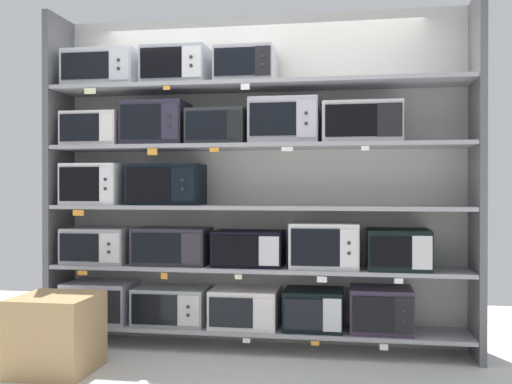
# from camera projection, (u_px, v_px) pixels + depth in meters

# --- Properties ---
(back_panel) EXTENTS (3.32, 0.04, 2.57)m
(back_panel) POSITION_uv_depth(u_px,v_px,m) (261.00, 179.00, 4.68)
(back_panel) COLOR beige
(back_panel) RESTS_ON ground
(upright_left) EXTENTS (0.05, 0.43, 2.57)m
(upright_left) POSITION_uv_depth(u_px,v_px,m) (59.00, 179.00, 4.71)
(upright_left) COLOR #5B5B5E
(upright_left) RESTS_ON ground
(upright_right) EXTENTS (0.05, 0.43, 2.57)m
(upright_right) POSITION_uv_depth(u_px,v_px,m) (477.00, 178.00, 4.19)
(upright_right) COLOR #5B5B5E
(upright_right) RESTS_ON ground
(shelf_0) EXTENTS (3.12, 0.43, 0.03)m
(shelf_0) POSITION_uv_depth(u_px,v_px,m) (256.00, 328.00, 4.45)
(shelf_0) COLOR #99999E
(shelf_0) RESTS_ON ground
(microwave_0) EXTENTS (0.52, 0.41, 0.31)m
(microwave_0) POSITION_uv_depth(u_px,v_px,m) (100.00, 301.00, 4.65)
(microwave_0) COLOR #B3B0C2
(microwave_0) RESTS_ON shelf_0
(microwave_1) EXTENTS (0.55, 0.37, 0.28)m
(microwave_1) POSITION_uv_depth(u_px,v_px,m) (172.00, 305.00, 4.56)
(microwave_1) COLOR #9DA4A2
(microwave_1) RESTS_ON shelf_0
(microwave_2) EXTENTS (0.50, 0.41, 0.28)m
(microwave_2) POSITION_uv_depth(u_px,v_px,m) (245.00, 307.00, 4.46)
(microwave_2) COLOR silver
(microwave_2) RESTS_ON shelf_0
(microwave_3) EXTENTS (0.43, 0.38, 0.29)m
(microwave_3) POSITION_uv_depth(u_px,v_px,m) (314.00, 309.00, 4.38)
(microwave_3) COLOR black
(microwave_3) RESTS_ON shelf_0
(microwave_4) EXTENTS (0.44, 0.38, 0.32)m
(microwave_4) POSITION_uv_depth(u_px,v_px,m) (381.00, 310.00, 4.30)
(microwave_4) COLOR #32273A
(microwave_4) RESTS_ON shelf_0
(price_tag_0) EXTENTS (0.05, 0.00, 0.03)m
(price_tag_0) POSITION_uv_depth(u_px,v_px,m) (246.00, 341.00, 4.24)
(price_tag_0) COLOR white
(price_tag_1) EXTENTS (0.06, 0.00, 0.03)m
(price_tag_1) POSITION_uv_depth(u_px,v_px,m) (315.00, 343.00, 4.16)
(price_tag_1) COLOR orange
(price_tag_2) EXTENTS (0.06, 0.00, 0.04)m
(price_tag_2) POSITION_uv_depth(u_px,v_px,m) (384.00, 347.00, 4.08)
(price_tag_2) COLOR white
(shelf_1) EXTENTS (3.12, 0.43, 0.03)m
(shelf_1) POSITION_uv_depth(u_px,v_px,m) (256.00, 268.00, 4.45)
(shelf_1) COLOR #99999E
(microwave_5) EXTENTS (0.51, 0.41, 0.27)m
(microwave_5) POSITION_uv_depth(u_px,v_px,m) (100.00, 245.00, 4.65)
(microwave_5) COLOR #9A9AA1
(microwave_5) RESTS_ON shelf_1
(microwave_6) EXTENTS (0.57, 0.36, 0.28)m
(microwave_6) POSITION_uv_depth(u_px,v_px,m) (172.00, 246.00, 4.55)
(microwave_6) COLOR #302C34
(microwave_6) RESTS_ON shelf_1
(microwave_7) EXTENTS (0.52, 0.36, 0.26)m
(microwave_7) POSITION_uv_depth(u_px,v_px,m) (249.00, 248.00, 4.45)
(microwave_7) COLOR black
(microwave_7) RESTS_ON shelf_1
(microwave_8) EXTENTS (0.50, 0.37, 0.33)m
(microwave_8) POSITION_uv_depth(u_px,v_px,m) (325.00, 245.00, 4.36)
(microwave_8) COLOR silver
(microwave_8) RESTS_ON shelf_1
(microwave_9) EXTENTS (0.44, 0.43, 0.29)m
(microwave_9) POSITION_uv_depth(u_px,v_px,m) (398.00, 249.00, 4.27)
(microwave_9) COLOR black
(microwave_9) RESTS_ON shelf_1
(price_tag_3) EXTENTS (0.08, 0.00, 0.03)m
(price_tag_3) POSITION_uv_depth(u_px,v_px,m) (82.00, 273.00, 4.44)
(price_tag_3) COLOR orange
(price_tag_4) EXTENTS (0.05, 0.00, 0.05)m
(price_tag_4) POSITION_uv_depth(u_px,v_px,m) (164.00, 276.00, 4.34)
(price_tag_4) COLOR orange
(price_tag_5) EXTENTS (0.05, 0.00, 0.03)m
(price_tag_5) POSITION_uv_depth(u_px,v_px,m) (238.00, 277.00, 4.25)
(price_tag_5) COLOR beige
(price_tag_6) EXTENTS (0.07, 0.00, 0.04)m
(price_tag_6) POSITION_uv_depth(u_px,v_px,m) (322.00, 279.00, 4.15)
(price_tag_6) COLOR white
(price_tag_7) EXTENTS (0.06, 0.00, 0.04)m
(price_tag_7) POSITION_uv_depth(u_px,v_px,m) (399.00, 281.00, 4.06)
(price_tag_7) COLOR white
(shelf_2) EXTENTS (3.12, 0.43, 0.03)m
(shelf_2) POSITION_uv_depth(u_px,v_px,m) (256.00, 207.00, 4.45)
(shelf_2) COLOR #99999E
(microwave_10) EXTENTS (0.45, 0.40, 0.32)m
(microwave_10) POSITION_uv_depth(u_px,v_px,m) (96.00, 184.00, 4.65)
(microwave_10) COLOR silver
(microwave_10) RESTS_ON shelf_2
(microwave_11) EXTENTS (0.56, 0.35, 0.31)m
(microwave_11) POSITION_uv_depth(u_px,v_px,m) (166.00, 185.00, 4.56)
(microwave_11) COLOR black
(microwave_11) RESTS_ON shelf_2
(price_tag_8) EXTENTS (0.09, 0.00, 0.04)m
(price_tag_8) POSITION_uv_depth(u_px,v_px,m) (78.00, 213.00, 4.45)
(price_tag_8) COLOR orange
(shelf_3) EXTENTS (3.12, 0.43, 0.03)m
(shelf_3) POSITION_uv_depth(u_px,v_px,m) (256.00, 147.00, 4.44)
(shelf_3) COLOR #99999E
(microwave_12) EXTENTS (0.45, 0.38, 0.26)m
(microwave_12) POSITION_uv_depth(u_px,v_px,m) (96.00, 130.00, 4.65)
(microwave_12) COLOR silver
(microwave_12) RESTS_ON shelf_3
(microwave_13) EXTENTS (0.48, 0.38, 0.33)m
(microwave_13) POSITION_uv_depth(u_px,v_px,m) (157.00, 124.00, 4.57)
(microwave_13) COLOR #2A2737
(microwave_13) RESTS_ON shelf_3
(microwave_14) EXTENTS (0.44, 0.38, 0.26)m
(microwave_14) POSITION_uv_depth(u_px,v_px,m) (218.00, 128.00, 4.49)
(microwave_14) COLOR #2C2F32
(microwave_14) RESTS_ON shelf_3
(microwave_15) EXTENTS (0.51, 0.35, 0.34)m
(microwave_15) POSITION_uv_depth(u_px,v_px,m) (285.00, 121.00, 4.40)
(microwave_15) COLOR #B8B1BD
(microwave_15) RESTS_ON shelf_3
(microwave_16) EXTENTS (0.56, 0.40, 0.29)m
(microwave_16) POSITION_uv_depth(u_px,v_px,m) (362.00, 123.00, 4.31)
(microwave_16) COLOR #B8B9B8
(microwave_16) RESTS_ON shelf_3
(price_tag_9) EXTENTS (0.08, 0.00, 0.05)m
(price_tag_9) POSITION_uv_depth(u_px,v_px,m) (152.00, 152.00, 4.35)
(price_tag_9) COLOR orange
(price_tag_10) EXTENTS (0.07, 0.00, 0.03)m
(price_tag_10) POSITION_uv_depth(u_px,v_px,m) (214.00, 150.00, 4.27)
(price_tag_10) COLOR orange
(price_tag_11) EXTENTS (0.08, 0.00, 0.03)m
(price_tag_11) POSITION_uv_depth(u_px,v_px,m) (287.00, 149.00, 4.18)
(price_tag_11) COLOR white
(price_tag_12) EXTENTS (0.05, 0.00, 0.03)m
(price_tag_12) POSITION_uv_depth(u_px,v_px,m) (365.00, 148.00, 4.09)
(price_tag_12) COLOR white
(shelf_4) EXTENTS (3.12, 0.43, 0.03)m
(shelf_4) POSITION_uv_depth(u_px,v_px,m) (256.00, 86.00, 4.44)
(shelf_4) COLOR #99999E
(microwave_17) EXTENTS (0.57, 0.36, 0.29)m
(microwave_17) POSITION_uv_depth(u_px,v_px,m) (103.00, 70.00, 4.63)
(microwave_17) COLOR #B7BCC2
(microwave_17) RESTS_ON shelf_4
(microwave_18) EXTENTS (0.49, 0.40, 0.28)m
(microwave_18) POSITION_uv_depth(u_px,v_px,m) (177.00, 67.00, 4.54)
(microwave_18) COLOR #969DA5
(microwave_18) RESTS_ON shelf_4
(microwave_19) EXTENTS (0.44, 0.39, 0.26)m
(microwave_19) POSITION_uv_depth(u_px,v_px,m) (246.00, 66.00, 4.45)
(microwave_19) COLOR #A4A3AC
(microwave_19) RESTS_ON shelf_4
(price_tag_13) EXTENTS (0.09, 0.00, 0.04)m
(price_tag_13) POSITION_uv_depth(u_px,v_px,m) (90.00, 91.00, 4.42)
(price_tag_13) COLOR beige
(price_tag_14) EXTENTS (0.05, 0.00, 0.03)m
(price_tag_14) POSITION_uv_depth(u_px,v_px,m) (167.00, 88.00, 4.33)
(price_tag_14) COLOR orange
(price_tag_15) EXTENTS (0.06, 0.00, 0.04)m
(price_tag_15) POSITION_uv_depth(u_px,v_px,m) (245.00, 87.00, 4.23)
(price_tag_15) COLOR white
(shipping_carton) EXTENTS (0.50, 0.50, 0.50)m
(shipping_carton) POSITION_uv_depth(u_px,v_px,m) (56.00, 334.00, 3.90)
(shipping_carton) COLOR tan
(shipping_carton) RESTS_ON ground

